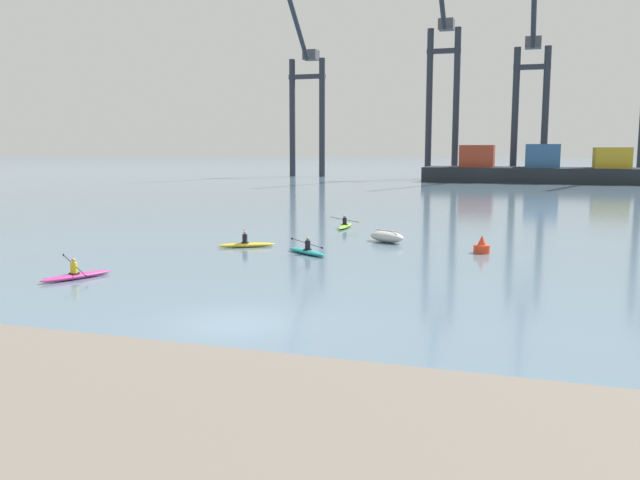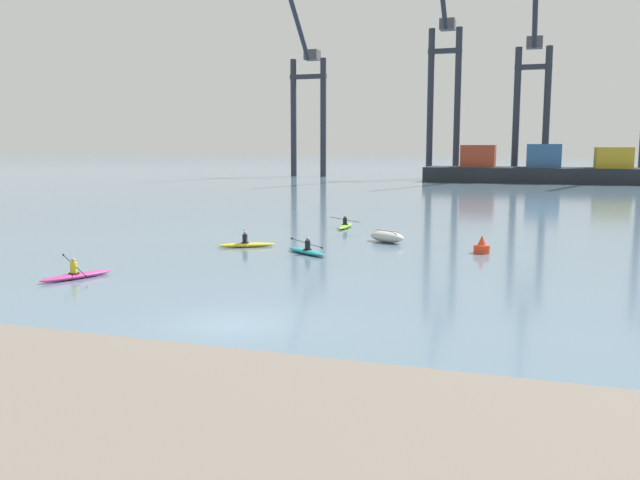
{
  "view_description": "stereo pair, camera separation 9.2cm",
  "coord_description": "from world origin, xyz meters",
  "px_view_note": "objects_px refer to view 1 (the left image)",
  "views": [
    {
      "loc": [
        9.43,
        -19.64,
        5.83
      ],
      "look_at": [
        -2.34,
        16.03,
        0.6
      ],
      "focal_mm": 37.28,
      "sensor_mm": 36.0,
      "label": 1
    },
    {
      "loc": [
        9.52,
        -19.61,
        5.83
      ],
      "look_at": [
        -2.34,
        16.03,
        0.6
      ],
      "focal_mm": 37.28,
      "sensor_mm": 36.0,
      "label": 2
    }
  ],
  "objects_px": {
    "gantry_crane_west_mid": "(443,77)",
    "capsized_dinghy": "(387,237)",
    "gantry_crane_east_mid": "(531,85)",
    "channel_buoy": "(482,247)",
    "kayak_teal": "(307,251)",
    "gantry_crane_west": "(306,95)",
    "kayak_magenta": "(76,275)",
    "kayak_yellow": "(246,244)",
    "container_barge": "(541,170)",
    "kayak_lime": "(345,226)"
  },
  "relations": [
    {
      "from": "gantry_crane_west_mid",
      "to": "capsized_dinghy",
      "type": "height_order",
      "value": "gantry_crane_west_mid"
    },
    {
      "from": "gantry_crane_east_mid",
      "to": "channel_buoy",
      "type": "distance_m",
      "value": 89.66
    },
    {
      "from": "gantry_crane_west_mid",
      "to": "kayak_teal",
      "type": "height_order",
      "value": "gantry_crane_west_mid"
    },
    {
      "from": "gantry_crane_west",
      "to": "gantry_crane_west_mid",
      "type": "height_order",
      "value": "gantry_crane_west_mid"
    },
    {
      "from": "gantry_crane_east_mid",
      "to": "kayak_magenta",
      "type": "height_order",
      "value": "gantry_crane_east_mid"
    },
    {
      "from": "gantry_crane_west_mid",
      "to": "kayak_magenta",
      "type": "xyz_separation_m",
      "value": [
        -1.62,
        -103.03,
        -18.64
      ]
    },
    {
      "from": "kayak_yellow",
      "to": "kayak_teal",
      "type": "xyz_separation_m",
      "value": [
        4.26,
        -1.33,
        0.0
      ]
    },
    {
      "from": "gantry_crane_west_mid",
      "to": "gantry_crane_west",
      "type": "bearing_deg",
      "value": 177.1
    },
    {
      "from": "container_barge",
      "to": "kayak_teal",
      "type": "height_order",
      "value": "container_barge"
    },
    {
      "from": "channel_buoy",
      "to": "capsized_dinghy",
      "type": "bearing_deg",
      "value": 157.08
    },
    {
      "from": "container_barge",
      "to": "gantry_crane_west",
      "type": "bearing_deg",
      "value": 166.99
    },
    {
      "from": "kayak_yellow",
      "to": "kayak_lime",
      "type": "relative_size",
      "value": 0.95
    },
    {
      "from": "container_barge",
      "to": "kayak_teal",
      "type": "xyz_separation_m",
      "value": [
        -12.28,
        -84.03,
        -2.02
      ]
    },
    {
      "from": "capsized_dinghy",
      "to": "kayak_teal",
      "type": "bearing_deg",
      "value": -118.24
    },
    {
      "from": "kayak_magenta",
      "to": "kayak_teal",
      "type": "xyz_separation_m",
      "value": [
        7.49,
        9.85,
        0.0
      ]
    },
    {
      "from": "gantry_crane_west_mid",
      "to": "capsized_dinghy",
      "type": "xyz_separation_m",
      "value": [
        9.05,
        -87.25,
        -18.46
      ]
    },
    {
      "from": "gantry_crane_east_mid",
      "to": "kayak_lime",
      "type": "bearing_deg",
      "value": -98.12
    },
    {
      "from": "kayak_yellow",
      "to": "kayak_magenta",
      "type": "relative_size",
      "value": 0.96
    },
    {
      "from": "kayak_magenta",
      "to": "kayak_teal",
      "type": "height_order",
      "value": "kayak_magenta"
    },
    {
      "from": "container_barge",
      "to": "capsized_dinghy",
      "type": "height_order",
      "value": "container_barge"
    },
    {
      "from": "gantry_crane_west",
      "to": "gantry_crane_west_mid",
      "type": "distance_m",
      "value": 27.58
    },
    {
      "from": "channel_buoy",
      "to": "kayak_lime",
      "type": "relative_size",
      "value": 0.29
    },
    {
      "from": "gantry_crane_west",
      "to": "channel_buoy",
      "type": "bearing_deg",
      "value": -65.03
    },
    {
      "from": "gantry_crane_west_mid",
      "to": "gantry_crane_east_mid",
      "type": "xyz_separation_m",
      "value": [
        15.81,
        -1.64,
        -1.97
      ]
    },
    {
      "from": "kayak_yellow",
      "to": "gantry_crane_east_mid",
      "type": "bearing_deg",
      "value": 81.05
    },
    {
      "from": "container_barge",
      "to": "gantry_crane_west_mid",
      "type": "height_order",
      "value": "gantry_crane_west_mid"
    },
    {
      "from": "gantry_crane_west",
      "to": "kayak_teal",
      "type": "distance_m",
      "value": 101.56
    },
    {
      "from": "container_barge",
      "to": "gantry_crane_west_mid",
      "type": "bearing_deg",
      "value": 153.25
    },
    {
      "from": "kayak_teal",
      "to": "kayak_yellow",
      "type": "bearing_deg",
      "value": 162.59
    },
    {
      "from": "kayak_magenta",
      "to": "kayak_lime",
      "type": "height_order",
      "value": "kayak_magenta"
    },
    {
      "from": "container_barge",
      "to": "kayak_yellow",
      "type": "relative_size",
      "value": 12.03
    },
    {
      "from": "gantry_crane_west",
      "to": "gantry_crane_east_mid",
      "type": "height_order",
      "value": "gantry_crane_east_mid"
    },
    {
      "from": "gantry_crane_west_mid",
      "to": "kayak_lime",
      "type": "bearing_deg",
      "value": -86.81
    },
    {
      "from": "kayak_magenta",
      "to": "kayak_yellow",
      "type": "bearing_deg",
      "value": 73.89
    },
    {
      "from": "kayak_teal",
      "to": "gantry_crane_west",
      "type": "bearing_deg",
      "value": 109.4
    },
    {
      "from": "gantry_crane_east_mid",
      "to": "kayak_lime",
      "type": "xyz_separation_m",
      "value": [
        -11.31,
        -79.26,
        -16.67
      ]
    },
    {
      "from": "container_barge",
      "to": "kayak_magenta",
      "type": "distance_m",
      "value": 95.97
    },
    {
      "from": "capsized_dinghy",
      "to": "channel_buoy",
      "type": "xyz_separation_m",
      "value": [
        5.96,
        -2.52,
        0.01
      ]
    },
    {
      "from": "gantry_crane_west_mid",
      "to": "kayak_lime",
      "type": "distance_m",
      "value": 83.14
    },
    {
      "from": "channel_buoy",
      "to": "kayak_teal",
      "type": "height_order",
      "value": "kayak_teal"
    },
    {
      "from": "capsized_dinghy",
      "to": "kayak_yellow",
      "type": "relative_size",
      "value": 0.86
    },
    {
      "from": "kayak_yellow",
      "to": "kayak_magenta",
      "type": "height_order",
      "value": "same"
    },
    {
      "from": "gantry_crane_east_mid",
      "to": "container_barge",
      "type": "bearing_deg",
      "value": -72.73
    },
    {
      "from": "gantry_crane_west",
      "to": "capsized_dinghy",
      "type": "bearing_deg",
      "value": -67.62
    },
    {
      "from": "container_barge",
      "to": "channel_buoy",
      "type": "xyz_separation_m",
      "value": [
        -3.13,
        -80.62,
        -1.83
      ]
    },
    {
      "from": "gantry_crane_west_mid",
      "to": "kayak_magenta",
      "type": "distance_m",
      "value": 104.72
    },
    {
      "from": "kayak_lime",
      "to": "kayak_teal",
      "type": "bearing_deg",
      "value": -83.67
    },
    {
      "from": "capsized_dinghy",
      "to": "kayak_magenta",
      "type": "relative_size",
      "value": 0.83
    },
    {
      "from": "capsized_dinghy",
      "to": "channel_buoy",
      "type": "height_order",
      "value": "channel_buoy"
    },
    {
      "from": "container_barge",
      "to": "kayak_yellow",
      "type": "distance_m",
      "value": 84.36
    }
  ]
}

